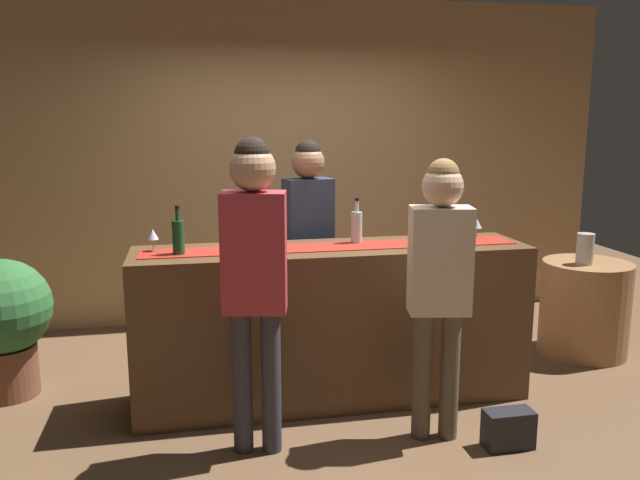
{
  "coord_description": "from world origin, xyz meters",
  "views": [
    {
      "loc": [
        -0.89,
        -3.94,
        1.85
      ],
      "look_at": [
        -0.08,
        0.0,
        1.08
      ],
      "focal_mm": 35.99,
      "sensor_mm": 36.0,
      "label": 1
    }
  ],
  "objects_px": {
    "wine_bottle_green": "(178,236)",
    "bartender": "(308,229)",
    "handbag": "(508,429)",
    "wine_glass_mid_counter": "(477,224)",
    "wine_glass_far_end": "(153,235)",
    "customer_sipping": "(440,271)",
    "vase_on_side_table": "(585,249)",
    "wine_bottle_clear": "(357,226)",
    "round_side_table": "(585,308)",
    "customer_browsing": "(254,261)",
    "potted_plant_tall": "(3,318)",
    "wine_glass_near_customer": "(235,237)"
  },
  "relations": [
    {
      "from": "wine_glass_mid_counter",
      "to": "wine_glass_far_end",
      "type": "distance_m",
      "value": 2.14
    },
    {
      "from": "round_side_table",
      "to": "wine_glass_far_end",
      "type": "bearing_deg",
      "value": -173.99
    },
    {
      "from": "wine_glass_far_end",
      "to": "potted_plant_tall",
      "type": "height_order",
      "value": "wine_glass_far_end"
    },
    {
      "from": "wine_glass_near_customer",
      "to": "bartender",
      "type": "xyz_separation_m",
      "value": [
        0.58,
        0.65,
        -0.09
      ]
    },
    {
      "from": "wine_glass_far_end",
      "to": "customer_browsing",
      "type": "xyz_separation_m",
      "value": [
        0.56,
        -0.68,
        -0.04
      ]
    },
    {
      "from": "wine_bottle_clear",
      "to": "potted_plant_tall",
      "type": "distance_m",
      "value": 2.43
    },
    {
      "from": "wine_bottle_clear",
      "to": "customer_browsing",
      "type": "relative_size",
      "value": 0.17
    },
    {
      "from": "wine_glass_far_end",
      "to": "customer_sipping",
      "type": "bearing_deg",
      "value": -24.59
    },
    {
      "from": "potted_plant_tall",
      "to": "customer_sipping",
      "type": "bearing_deg",
      "value": -23.3
    },
    {
      "from": "wine_glass_mid_counter",
      "to": "vase_on_side_table",
      "type": "height_order",
      "value": "wine_glass_mid_counter"
    },
    {
      "from": "wine_bottle_green",
      "to": "vase_on_side_table",
      "type": "height_order",
      "value": "wine_bottle_green"
    },
    {
      "from": "bartender",
      "to": "round_side_table",
      "type": "bearing_deg",
      "value": 165.23
    },
    {
      "from": "wine_glass_near_customer",
      "to": "vase_on_side_table",
      "type": "height_order",
      "value": "wine_glass_near_customer"
    },
    {
      "from": "wine_glass_far_end",
      "to": "customer_sipping",
      "type": "height_order",
      "value": "customer_sipping"
    },
    {
      "from": "wine_bottle_green",
      "to": "bartender",
      "type": "height_order",
      "value": "bartender"
    },
    {
      "from": "bartender",
      "to": "handbag",
      "type": "distance_m",
      "value": 1.93
    },
    {
      "from": "wine_glass_mid_counter",
      "to": "wine_bottle_clear",
      "type": "bearing_deg",
      "value": 177.93
    },
    {
      "from": "wine_glass_near_customer",
      "to": "customer_sipping",
      "type": "distance_m",
      "value": 1.25
    },
    {
      "from": "round_side_table",
      "to": "potted_plant_tall",
      "type": "bearing_deg",
      "value": 179.32
    },
    {
      "from": "wine_bottle_green",
      "to": "potted_plant_tall",
      "type": "height_order",
      "value": "wine_bottle_green"
    },
    {
      "from": "wine_bottle_green",
      "to": "handbag",
      "type": "distance_m",
      "value": 2.23
    },
    {
      "from": "wine_glass_mid_counter",
      "to": "round_side_table",
      "type": "height_order",
      "value": "wine_glass_mid_counter"
    },
    {
      "from": "wine_bottle_clear",
      "to": "round_side_table",
      "type": "bearing_deg",
      "value": 9.46
    },
    {
      "from": "wine_glass_far_end",
      "to": "bartender",
      "type": "bearing_deg",
      "value": 25.17
    },
    {
      "from": "wine_bottle_clear",
      "to": "round_side_table",
      "type": "relative_size",
      "value": 0.41
    },
    {
      "from": "customer_sipping",
      "to": "handbag",
      "type": "distance_m",
      "value": 0.99
    },
    {
      "from": "vase_on_side_table",
      "to": "handbag",
      "type": "bearing_deg",
      "value": -135.32
    },
    {
      "from": "wine_glass_mid_counter",
      "to": "vase_on_side_table",
      "type": "xyz_separation_m",
      "value": [
        1.05,
        0.31,
        -0.28
      ]
    },
    {
      "from": "wine_bottle_green",
      "to": "wine_glass_near_customer",
      "type": "bearing_deg",
      "value": -5.13
    },
    {
      "from": "wine_bottle_green",
      "to": "wine_glass_mid_counter",
      "type": "relative_size",
      "value": 2.1
    },
    {
      "from": "customer_sipping",
      "to": "potted_plant_tall",
      "type": "height_order",
      "value": "customer_sipping"
    },
    {
      "from": "potted_plant_tall",
      "to": "handbag",
      "type": "relative_size",
      "value": 3.35
    },
    {
      "from": "wine_bottle_green",
      "to": "customer_sipping",
      "type": "distance_m",
      "value": 1.57
    },
    {
      "from": "wine_bottle_green",
      "to": "wine_glass_mid_counter",
      "type": "xyz_separation_m",
      "value": [
        1.99,
        0.11,
        -0.01
      ]
    },
    {
      "from": "customer_sipping",
      "to": "potted_plant_tall",
      "type": "distance_m",
      "value": 2.88
    },
    {
      "from": "wine_glass_far_end",
      "to": "bartender",
      "type": "distance_m",
      "value": 1.18
    },
    {
      "from": "wine_glass_near_customer",
      "to": "wine_glass_far_end",
      "type": "distance_m",
      "value": 0.51
    },
    {
      "from": "customer_browsing",
      "to": "vase_on_side_table",
      "type": "distance_m",
      "value": 2.82
    },
    {
      "from": "round_side_table",
      "to": "vase_on_side_table",
      "type": "height_order",
      "value": "vase_on_side_table"
    },
    {
      "from": "wine_bottle_green",
      "to": "bartender",
      "type": "relative_size",
      "value": 0.18
    },
    {
      "from": "customer_sipping",
      "to": "handbag",
      "type": "bearing_deg",
      "value": -16.98
    },
    {
      "from": "bartender",
      "to": "wine_bottle_green",
      "type": "bearing_deg",
      "value": 23.59
    },
    {
      "from": "wine_glass_mid_counter",
      "to": "wine_glass_far_end",
      "type": "bearing_deg",
      "value": 179.65
    },
    {
      "from": "wine_glass_mid_counter",
      "to": "bartender",
      "type": "xyz_separation_m",
      "value": [
        -1.08,
        0.52,
        -0.09
      ]
    },
    {
      "from": "customer_sipping",
      "to": "customer_browsing",
      "type": "bearing_deg",
      "value": -171.55
    },
    {
      "from": "wine_glass_near_customer",
      "to": "customer_sipping",
      "type": "height_order",
      "value": "customer_sipping"
    },
    {
      "from": "customer_browsing",
      "to": "round_side_table",
      "type": "height_order",
      "value": "customer_browsing"
    },
    {
      "from": "bartender",
      "to": "customer_browsing",
      "type": "relative_size",
      "value": 0.97
    },
    {
      "from": "vase_on_side_table",
      "to": "wine_bottle_green",
      "type": "bearing_deg",
      "value": -172.26
    },
    {
      "from": "vase_on_side_table",
      "to": "customer_sipping",
      "type": "bearing_deg",
      "value": -147.46
    }
  ]
}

